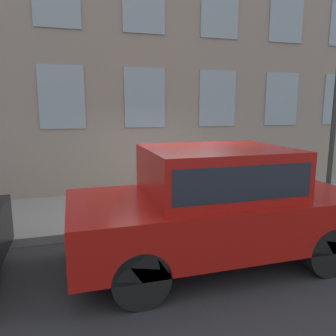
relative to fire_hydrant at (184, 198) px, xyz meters
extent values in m
plane|color=#2D2D30|center=(-0.39, 0.29, -0.55)|extent=(80.00, 80.00, 0.00)
cube|color=gray|center=(1.00, 0.29, -0.48)|extent=(2.80, 60.00, 0.16)
cube|color=#8C9EA8|center=(2.38, -3.95, 2.14)|extent=(0.03, 1.11, 1.56)
cube|color=#8C9EA8|center=(2.38, -1.83, 2.14)|extent=(0.03, 1.11, 1.56)
cube|color=#8C9EA8|center=(2.38, 0.29, 2.14)|extent=(0.03, 1.11, 1.56)
cube|color=#8C9EA8|center=(2.38, 2.41, 2.14)|extent=(0.03, 1.11, 1.56)
cube|color=#8C9EA8|center=(2.38, -3.95, 4.56)|extent=(0.03, 1.11, 1.56)
cube|color=#8C9EA8|center=(2.38, -1.83, 4.56)|extent=(0.03, 1.11, 1.56)
cube|color=#8C9EA8|center=(2.38, 0.29, 4.56)|extent=(0.03, 1.11, 1.56)
cylinder|color=red|center=(0.00, 0.00, -0.38)|extent=(0.29, 0.29, 0.04)
cylinder|color=red|center=(0.00, 0.00, -0.06)|extent=(0.21, 0.21, 0.66)
sphere|color=maroon|center=(0.00, 0.00, 0.27)|extent=(0.22, 0.22, 0.22)
cylinder|color=black|center=(0.00, 0.00, 0.34)|extent=(0.07, 0.07, 0.09)
cylinder|color=red|center=(0.00, -0.16, 0.02)|extent=(0.09, 0.10, 0.09)
cylinder|color=red|center=(0.00, 0.16, 0.02)|extent=(0.09, 0.10, 0.09)
cylinder|color=#726651|center=(0.17, 0.64, -0.06)|extent=(0.10, 0.10, 0.67)
cylinder|color=#726651|center=(0.31, 0.64, -0.06)|extent=(0.10, 0.10, 0.67)
cube|color=yellow|center=(0.24, 0.64, 0.53)|extent=(0.18, 0.13, 0.51)
cylinder|color=yellow|center=(0.11, 0.64, 0.54)|extent=(0.08, 0.08, 0.48)
cylinder|color=yellow|center=(0.37, 0.64, 0.54)|extent=(0.08, 0.08, 0.48)
sphere|color=brown|center=(0.24, 0.64, 0.89)|extent=(0.22, 0.22, 0.22)
cylinder|color=black|center=(-2.72, 1.51, -0.18)|extent=(0.24, 0.74, 0.74)
cylinder|color=black|center=(-0.95, 1.51, -0.18)|extent=(0.24, 0.74, 0.74)
cylinder|color=black|center=(-2.72, -1.27, -0.18)|extent=(0.24, 0.74, 0.74)
cylinder|color=black|center=(-0.95, -1.27, -0.18)|extent=(0.24, 0.74, 0.74)
cube|color=#A5140F|center=(-1.83, 0.12, 0.18)|extent=(2.02, 4.49, 0.73)
cube|color=#A5140F|center=(-1.83, 0.12, 0.92)|extent=(1.77, 2.16, 0.74)
cube|color=#1E232D|center=(-1.83, 0.12, 0.92)|extent=(1.78, 1.98, 0.47)
cylinder|color=#2D332D|center=(0.23, -3.96, -0.34)|extent=(0.26, 0.26, 0.12)
camera|label=1|loc=(-6.37, 2.24, 1.88)|focal=35.00mm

